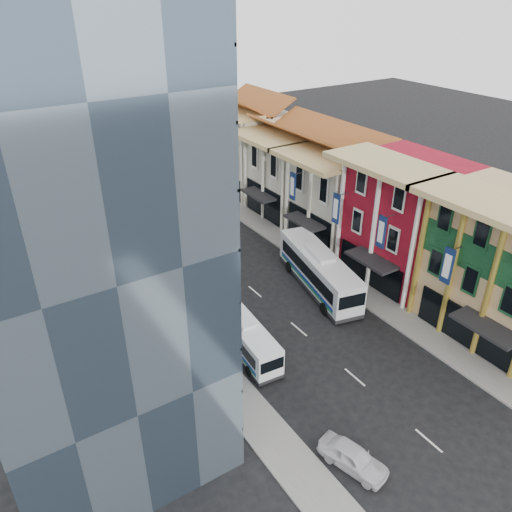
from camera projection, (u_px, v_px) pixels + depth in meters
ground at (441, 451)px, 31.61m from camera, size 200.00×200.00×0.00m
sidewalk_right at (324, 267)px, 51.78m from camera, size 3.00×90.00×0.15m
sidewalk_left at (173, 319)px, 43.77m from camera, size 3.00×90.00×0.15m
shophouse_red at (406, 220)px, 47.82m from camera, size 8.00×10.00×12.00m
shophouse_cream_near at (339, 198)px, 55.30m from camera, size 8.00×9.00×10.00m
shophouse_cream_mid at (291, 174)px, 61.93m from camera, size 8.00×9.00×10.00m
shophouse_cream_far at (247, 149)px, 69.41m from camera, size 8.00×12.00×11.00m
office_tower at (46, 190)px, 30.31m from camera, size 12.00×26.00×30.00m
office_block_far at (21, 191)px, 51.60m from camera, size 10.00×18.00×14.00m
bus_left_near at (243, 333)px, 39.76m from camera, size 2.96×9.59×3.03m
bus_left_far at (174, 231)px, 55.61m from camera, size 2.82×10.40×3.31m
bus_right at (319, 270)px, 47.43m from camera, size 5.55×12.85×4.01m
sedan_left at (353, 457)px, 30.30m from camera, size 2.95×4.79×1.52m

